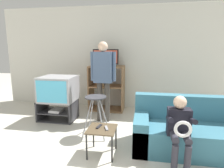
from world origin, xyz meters
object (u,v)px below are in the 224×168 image
media_shelf (107,88)px  remote_control_black (99,126)px  person_standing_adult (103,74)px  television_flat (106,58)px  remote_control_white (106,128)px  folding_stool (96,104)px  television_main (58,89)px  couch (193,132)px  snack_table (102,132)px  person_seated_child (180,126)px  tv_stand (58,110)px

media_shelf → remote_control_black: bearing=-81.9°
person_standing_adult → remote_control_black: bearing=-80.7°
television_flat → remote_control_white: television_flat is taller
remote_control_white → folding_stool: bearing=98.2°
media_shelf → folding_stool: (0.09, -1.44, 0.02)m
folding_stool → remote_control_black: (0.19, -0.56, -0.17)m
television_main → person_standing_adult: (0.98, 0.07, 0.33)m
media_shelf → couch: 2.38m
snack_table → person_seated_child: (1.05, -0.09, 0.20)m
tv_stand → media_shelf: (0.93, 0.85, 0.36)m
media_shelf → remote_control_black: 2.03m
folding_stool → remote_control_white: 0.70m
media_shelf → couch: (1.68, -1.65, -0.30)m
tv_stand → person_standing_adult: person_standing_adult is taller
folding_stool → couch: couch is taller
television_main → remote_control_black: size_ratio=5.08×
couch → person_standing_adult: person_standing_adult is taller
television_main → remote_control_black: bearing=-44.9°
remote_control_black → media_shelf: bearing=110.6°
person_standing_adult → person_seated_child: 1.95m
folding_stool → remote_control_black: 0.61m
television_main → remote_control_white: (1.30, -1.22, -0.28)m
snack_table → person_standing_adult: 1.47m
remote_control_black → television_main: bearing=147.7°
folding_stool → person_standing_adult: bearing=91.1°
folding_stool → remote_control_white: (0.31, -0.60, -0.17)m
television_flat → couch: (1.70, -1.64, -1.04)m
couch → remote_control_black: bearing=-166.0°
folding_stool → tv_stand: bearing=149.6°
tv_stand → television_main: bearing=36.1°
person_seated_child → remote_control_black: bearing=173.7°
television_flat → person_seated_child: 2.65m
couch → folding_stool: bearing=172.5°
tv_stand → television_main: television_main is taller
media_shelf → couch: media_shelf is taller
remote_control_white → person_seated_child: 1.00m
remote_control_black → remote_control_white: bearing=-5.5°
remote_control_black → person_standing_adult: person_standing_adult is taller
remote_control_black → person_seated_child: bearing=6.2°
snack_table → tv_stand: bearing=136.7°
folding_stool → television_main: bearing=148.0°
media_shelf → person_seated_child: size_ratio=1.20×
media_shelf → folding_stool: bearing=-86.3°
media_shelf → snack_table: 2.08m
person_standing_adult → person_seated_child: size_ratio=1.80×
folding_stool → person_standing_adult: 0.82m
remote_control_black → person_standing_adult: size_ratio=0.09×
remote_control_black → person_standing_adult: 1.40m
snack_table → remote_control_white: 0.09m
television_flat → folding_stool: size_ratio=0.87×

